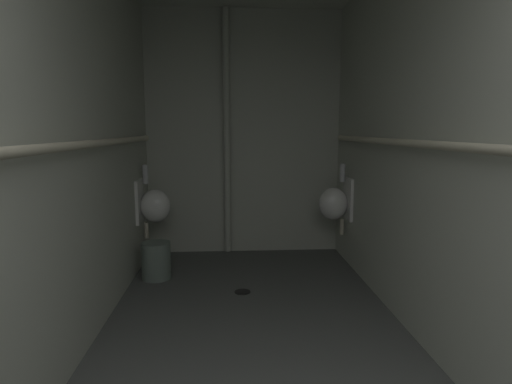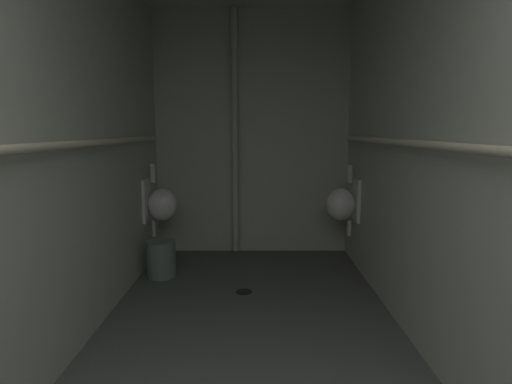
{
  "view_description": "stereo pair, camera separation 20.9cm",
  "coord_description": "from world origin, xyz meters",
  "px_view_note": "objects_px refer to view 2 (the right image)",
  "views": [
    {
      "loc": [
        -0.16,
        -0.22,
        1.41
      ],
      "look_at": [
        0.05,
        3.11,
        0.91
      ],
      "focal_mm": 29.58,
      "sensor_mm": 36.0,
      "label": 1
    },
    {
      "loc": [
        0.05,
        -0.22,
        1.41
      ],
      "look_at": [
        0.05,
        3.11,
        0.91
      ],
      "focal_mm": 29.58,
      "sensor_mm": 36.0,
      "label": 2
    }
  ],
  "objects_px": {
    "standpipe_back_wall": "(235,134)",
    "floor_drain": "(244,291)",
    "urinal_right_mid": "(342,203)",
    "urinal_left_mid": "(160,204)",
    "waste_bin": "(161,259)"
  },
  "relations": [
    {
      "from": "floor_drain",
      "to": "waste_bin",
      "type": "height_order",
      "value": "waste_bin"
    },
    {
      "from": "floor_drain",
      "to": "waste_bin",
      "type": "relative_size",
      "value": 0.4
    },
    {
      "from": "urinal_right_mid",
      "to": "floor_drain",
      "type": "bearing_deg",
      "value": -142.68
    },
    {
      "from": "standpipe_back_wall",
      "to": "waste_bin",
      "type": "distance_m",
      "value": 1.58
    },
    {
      "from": "urinal_left_mid",
      "to": "urinal_right_mid",
      "type": "distance_m",
      "value": 1.88
    },
    {
      "from": "urinal_left_mid",
      "to": "floor_drain",
      "type": "distance_m",
      "value": 1.32
    },
    {
      "from": "standpipe_back_wall",
      "to": "floor_drain",
      "type": "distance_m",
      "value": 1.81
    },
    {
      "from": "urinal_left_mid",
      "to": "waste_bin",
      "type": "xyz_separation_m",
      "value": [
        0.07,
        -0.34,
        -0.48
      ]
    },
    {
      "from": "urinal_right_mid",
      "to": "floor_drain",
      "type": "relative_size",
      "value": 5.39
    },
    {
      "from": "urinal_left_mid",
      "to": "floor_drain",
      "type": "relative_size",
      "value": 5.39
    },
    {
      "from": "urinal_right_mid",
      "to": "waste_bin",
      "type": "relative_size",
      "value": 2.15
    },
    {
      "from": "standpipe_back_wall",
      "to": "floor_drain",
      "type": "height_order",
      "value": "standpipe_back_wall"
    },
    {
      "from": "floor_drain",
      "to": "waste_bin",
      "type": "xyz_separation_m",
      "value": [
        -0.81,
        0.4,
        0.17
      ]
    },
    {
      "from": "standpipe_back_wall",
      "to": "urinal_left_mid",
      "type": "bearing_deg",
      "value": -149.27
    },
    {
      "from": "urinal_right_mid",
      "to": "floor_drain",
      "type": "xyz_separation_m",
      "value": [
        -1.0,
        -0.76,
        -0.65
      ]
    }
  ]
}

